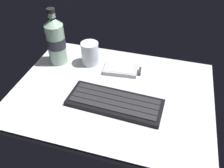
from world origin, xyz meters
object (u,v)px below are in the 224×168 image
at_px(keyboard, 115,102).
at_px(handheld_device, 122,69).
at_px(juice_cup, 90,54).
at_px(water_bottle, 56,41).

distance_m(keyboard, handheld_device, 0.17).
xyz_separation_m(keyboard, juice_cup, (-0.15, 0.19, 0.03)).
bearing_deg(keyboard, juice_cup, 127.97).
relative_size(juice_cup, water_bottle, 0.41).
distance_m(juice_cup, water_bottle, 0.13).
bearing_deg(juice_cup, keyboard, -52.03).
height_order(keyboard, water_bottle, water_bottle).
height_order(handheld_device, juice_cup, juice_cup).
bearing_deg(water_bottle, keyboard, -31.79).
bearing_deg(handheld_device, water_bottle, -178.27).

